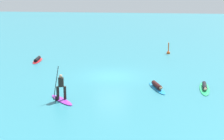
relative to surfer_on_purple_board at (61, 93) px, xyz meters
The scene contains 6 objects.
ground_plane 6.74m from the surfer_on_purple_board, 68.41° to the left, with size 120.00×120.00×0.00m, color teal.
surfer_on_purple_board is the anchor object (origin of this frame).
surfer_on_red_board 11.98m from the surfer_on_purple_board, 116.12° to the left, with size 0.90×2.64×0.37m.
surfer_on_blue_board 6.88m from the surfer_on_purple_board, 28.44° to the left, with size 1.54×2.96×0.41m.
surfer_on_green_board 10.05m from the surfer_on_purple_board, 21.07° to the left, with size 0.95×3.32×0.37m.
marker_buoy 17.39m from the surfer_on_purple_board, 65.19° to the left, with size 0.37×0.37×1.28m.
Camera 1 is at (3.22, -26.20, 7.24)m, focal length 54.66 mm.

